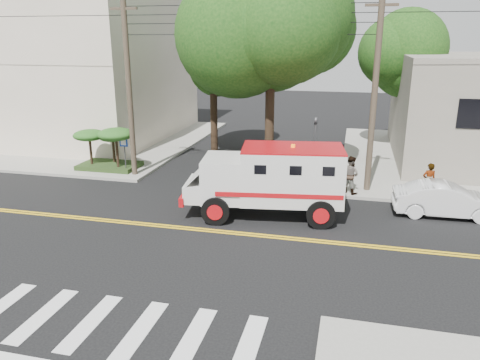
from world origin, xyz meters
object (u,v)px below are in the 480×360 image
(armored_truck, at_px, (271,177))
(pedestrian_a, at_px, (429,181))
(parked_sedan, at_px, (446,200))
(pedestrian_b, at_px, (350,175))

(armored_truck, bearing_deg, pedestrian_a, 19.28)
(armored_truck, height_order, pedestrian_a, armored_truck)
(armored_truck, bearing_deg, parked_sedan, 5.36)
(armored_truck, distance_m, pedestrian_a, 7.38)
(parked_sedan, bearing_deg, armored_truck, 101.67)
(pedestrian_a, distance_m, pedestrian_b, 3.41)
(pedestrian_a, bearing_deg, pedestrian_b, -16.67)
(armored_truck, relative_size, pedestrian_a, 4.09)
(pedestrian_b, bearing_deg, pedestrian_a, -145.88)
(pedestrian_b, bearing_deg, parked_sedan, -169.46)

